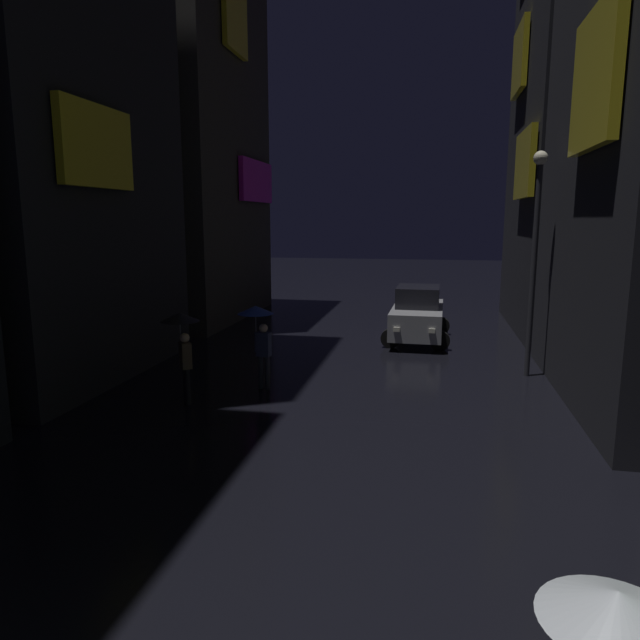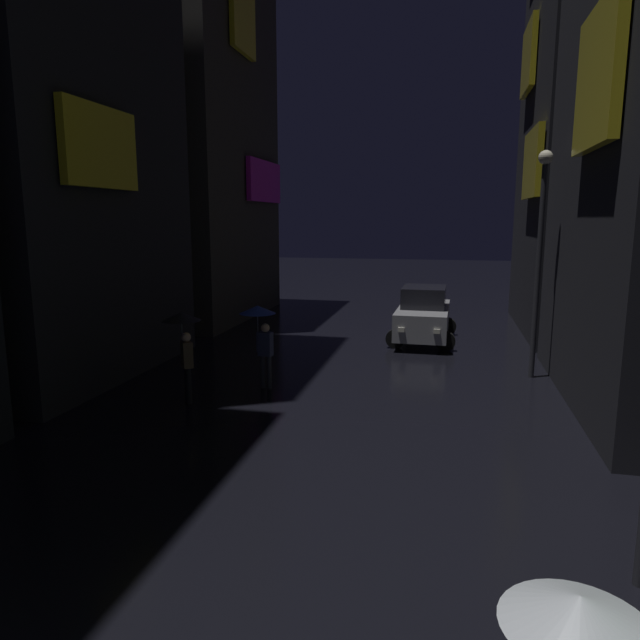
{
  "view_description": "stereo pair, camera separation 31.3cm",
  "coord_description": "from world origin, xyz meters",
  "px_view_note": "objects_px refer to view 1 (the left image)",
  "views": [
    {
      "loc": [
        2.35,
        -0.92,
        4.24
      ],
      "look_at": [
        0.0,
        11.08,
        2.06
      ],
      "focal_mm": 32.0,
      "sensor_mm": 36.0,
      "label": 1
    },
    {
      "loc": [
        2.66,
        -0.86,
        4.24
      ],
      "look_at": [
        0.0,
        11.08,
        2.06
      ],
      "focal_mm": 32.0,
      "sensor_mm": 36.0,
      "label": 2
    }
  ],
  "objects_px": {
    "car_distant": "(418,315)",
    "pedestrian_midstreet_centre_black": "(182,332)",
    "streetlamp_right_far": "(535,240)",
    "pedestrian_midstreet_left_blue": "(258,324)"
  },
  "relations": [
    {
      "from": "pedestrian_midstreet_centre_black",
      "to": "car_distant",
      "type": "bearing_deg",
      "value": 57.2
    },
    {
      "from": "pedestrian_midstreet_centre_black",
      "to": "streetlamp_right_far",
      "type": "xyz_separation_m",
      "value": [
        8.22,
        3.94,
        2.02
      ]
    },
    {
      "from": "pedestrian_midstreet_left_blue",
      "to": "streetlamp_right_far",
      "type": "bearing_deg",
      "value": 20.58
    },
    {
      "from": "pedestrian_midstreet_centre_black",
      "to": "streetlamp_right_far",
      "type": "distance_m",
      "value": 9.34
    },
    {
      "from": "pedestrian_midstreet_centre_black",
      "to": "pedestrian_midstreet_left_blue",
      "type": "distance_m",
      "value": 1.96
    },
    {
      "from": "car_distant",
      "to": "pedestrian_midstreet_centre_black",
      "type": "bearing_deg",
      "value": -122.8
    },
    {
      "from": "car_distant",
      "to": "streetlamp_right_far",
      "type": "distance_m",
      "value": 5.78
    },
    {
      "from": "pedestrian_midstreet_centre_black",
      "to": "car_distant",
      "type": "height_order",
      "value": "pedestrian_midstreet_centre_black"
    },
    {
      "from": "pedestrian_midstreet_centre_black",
      "to": "pedestrian_midstreet_left_blue",
      "type": "height_order",
      "value": "same"
    },
    {
      "from": "pedestrian_midstreet_centre_black",
      "to": "streetlamp_right_far",
      "type": "relative_size",
      "value": 0.36
    }
  ]
}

